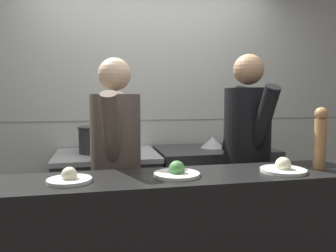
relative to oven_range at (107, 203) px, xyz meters
The scene contains 11 objects.
wall_back_tiled 1.04m from the oven_range, 41.78° to the left, with size 8.00×0.06×2.60m.
oven_range is the anchor object (origin of this frame).
prep_counter 1.00m from the oven_range, ahead, with size 1.08×0.65×0.90m.
stock_pot 0.58m from the oven_range, 156.62° to the left, with size 0.29×0.29×0.23m.
mixing_bowl_steel 1.12m from the oven_range, ahead, with size 0.23×0.23×0.10m.
plated_dish_main 1.31m from the oven_range, 100.61° to the right, with size 0.23×0.23×0.08m.
plated_dish_appetiser 1.33m from the oven_range, 73.67° to the right, with size 0.25×0.25×0.09m.
plated_dish_dessert 1.64m from the oven_range, 51.31° to the right, with size 0.26×0.26×0.09m.
pepper_mill 1.84m from the oven_range, 43.90° to the right, with size 0.08×0.08×0.37m.
chef_head_cook 0.83m from the oven_range, 86.51° to the right, with size 0.39×0.72×1.64m.
chef_sous 1.30m from the oven_range, 32.62° to the right, with size 0.36×0.74×1.70m.
Camera 1 is at (-0.53, -1.88, 1.39)m, focal length 35.00 mm.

